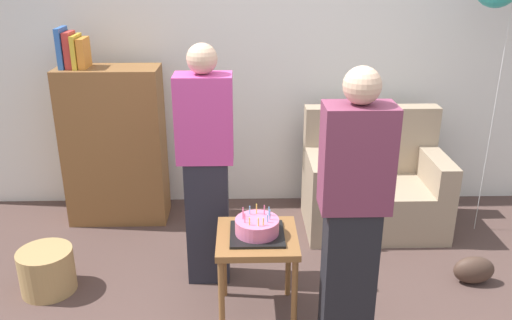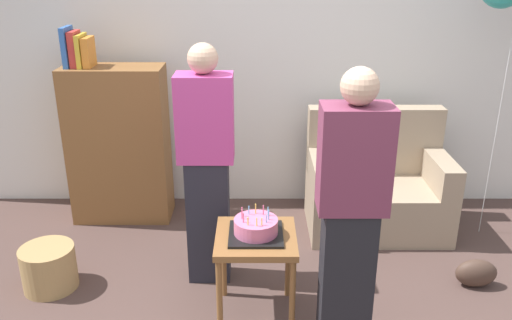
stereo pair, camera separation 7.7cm
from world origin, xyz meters
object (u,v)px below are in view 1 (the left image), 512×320
Objects in this scene: person_holding_cake at (353,216)px; handbag at (474,270)px; couch at (373,187)px; person_blowing_candles at (206,167)px; birthday_cake at (257,228)px; bookshelf at (114,144)px; side_table at (257,248)px; wicker_basket at (47,271)px.

person_holding_cake is 1.37m from handbag.
person_blowing_candles is at bearing -150.22° from couch.
couch is 1.56m from birthday_cake.
bookshelf is 1.78m from side_table.
person_blowing_candles is 1.00× the size of person_holding_cake.
bookshelf is at bearing 129.91° from birthday_cake.
side_table is 0.35× the size of person_holding_cake.
side_table is 1.58m from handbag.
wicker_basket is at bearing -103.80° from bookshelf.
person_holding_cake is (0.50, -0.27, 0.35)m from side_table.
handbag is (1.50, 0.31, -0.52)m from birthday_cake.
birthday_cake is at bearing -168.23° from handbag.
bookshelf is 2.83× the size of side_table.
birthday_cake reaches higher than side_table.
person_blowing_candles reaches higher than birthday_cake.
person_holding_cake is (-0.48, -1.46, 0.49)m from couch.
person_holding_cake reaches higher than bookshelf.
birthday_cake is at bearing -129.63° from couch.
side_table is at bearing -41.08° from birthday_cake.
side_table is (-0.98, -1.19, 0.14)m from couch.
couch is 1.55m from side_table.
person_blowing_candles is (-0.32, 0.44, 0.21)m from birthday_cake.
wicker_basket is 1.29× the size of handbag.
birthday_cake is at bearing 138.92° from side_table.
couch is at bearing -4.68° from bookshelf.
side_table is 0.14m from birthday_cake.
wicker_basket reaches higher than handbag.
person_holding_cake is (0.82, -0.71, 0.00)m from person_blowing_candles.
side_table is 0.35× the size of person_blowing_candles.
bookshelf is (-2.12, 0.17, 0.33)m from couch.
birthday_cake is 1.14× the size of handbag.
birthday_cake reaches higher than handbag.
wicker_basket is (-0.26, -1.06, -0.52)m from bookshelf.
bookshelf is 1.21m from wicker_basket.
person_blowing_candles is at bearing 175.99° from handbag.
side_table is 0.67m from person_holding_cake.
bookshelf reaches higher than wicker_basket.
bookshelf is at bearing 115.08° from person_blowing_candles.
person_holding_cake is at bearing -149.64° from handbag.
person_holding_cake is at bearing -28.77° from birthday_cake.
birthday_cake is 0.89× the size of wicker_basket.
bookshelf is 0.99× the size of person_holding_cake.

